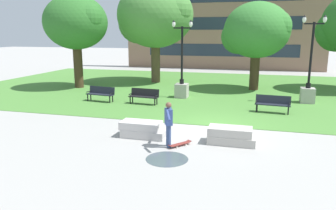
{
  "coord_description": "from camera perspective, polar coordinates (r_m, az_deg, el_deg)",
  "views": [
    {
      "loc": [
        1.74,
        -14.4,
        4.19
      ],
      "look_at": [
        -1.82,
        -1.4,
        1.2
      ],
      "focal_mm": 35.0,
      "sensor_mm": 36.0,
      "label": 1
    }
  ],
  "objects": [
    {
      "name": "ground_plane",
      "position": [
        15.1,
        8.12,
        -3.73
      ],
      "size": [
        140.0,
        140.0,
        0.0
      ],
      "primitive_type": "plane",
      "color": "#A3A09B"
    },
    {
      "name": "grass_lawn",
      "position": [
        24.82,
        11.1,
        2.58
      ],
      "size": [
        40.0,
        20.0,
        0.02
      ],
      "primitive_type": "cube",
      "color": "#4C8438",
      "rests_on": "ground"
    },
    {
      "name": "concrete_block_center",
      "position": [
        13.49,
        -4.41,
        -4.26
      ],
      "size": [
        1.87,
        0.9,
        0.64
      ],
      "color": "#BCB7B2",
      "rests_on": "ground"
    },
    {
      "name": "concrete_block_left",
      "position": [
        12.88,
        10.9,
        -5.28
      ],
      "size": [
        1.8,
        0.9,
        0.64
      ],
      "color": "#B2ADA3",
      "rests_on": "ground"
    },
    {
      "name": "person_skateboarder",
      "position": [
        12.1,
        0.09,
        -2.9
      ],
      "size": [
        0.55,
        1.49,
        1.71
      ],
      "color": "#384C7A",
      "rests_on": "ground"
    },
    {
      "name": "skateboard",
      "position": [
        12.42,
        2.06,
        -6.8
      ],
      "size": [
        0.78,
        0.93,
        0.14
      ],
      "color": "maroon",
      "rests_on": "ground"
    },
    {
      "name": "puddle",
      "position": [
        11.24,
        -0.19,
        -9.37
      ],
      "size": [
        1.45,
        1.45,
        0.01
      ],
      "primitive_type": "cylinder",
      "color": "#47515B",
      "rests_on": "ground"
    },
    {
      "name": "park_bench_near_left",
      "position": [
        20.67,
        -11.63,
        2.08
      ],
      "size": [
        1.85,
        0.75,
        0.9
      ],
      "color": "#1E232D",
      "rests_on": "grass_lawn"
    },
    {
      "name": "park_bench_near_right",
      "position": [
        19.55,
        -4.19,
        1.71
      ],
      "size": [
        1.84,
        0.69,
        0.9
      ],
      "color": "black",
      "rests_on": "grass_lawn"
    },
    {
      "name": "park_bench_far_left",
      "position": [
        18.25,
        17.79,
        0.36
      ],
      "size": [
        1.84,
        0.69,
        0.9
      ],
      "color": "#1E232D",
      "rests_on": "grass_lawn"
    },
    {
      "name": "lamp_post_right",
      "position": [
        21.46,
        23.24,
        3.11
      ],
      "size": [
        1.32,
        0.8,
        5.17
      ],
      "color": "#ADA89E",
      "rests_on": "grass_lawn"
    },
    {
      "name": "lamp_post_left",
      "position": [
        21.39,
        2.41,
        3.99
      ],
      "size": [
        1.32,
        0.8,
        4.95
      ],
      "color": "#ADA89E",
      "rests_on": "grass_lawn"
    },
    {
      "name": "tree_near_left",
      "position": [
        24.96,
        15.06,
        12.33
      ],
      "size": [
        4.94,
        4.71,
        6.35
      ],
      "color": "#42301E",
      "rests_on": "grass_lawn"
    },
    {
      "name": "tree_near_right",
      "position": [
        26.11,
        -15.88,
        13.51
      ],
      "size": [
        4.97,
        4.74,
        6.93
      ],
      "color": "#42301E",
      "rests_on": "grass_lawn"
    },
    {
      "name": "tree_far_left",
      "position": [
        28.03,
        -2.38,
        15.21
      ],
      "size": [
        6.61,
        6.29,
        8.25
      ],
      "color": "brown",
      "rests_on": "grass_lawn"
    },
    {
      "name": "building_facade_distant",
      "position": [
        39.2,
        9.49,
        15.81
      ],
      "size": [
        22.86,
        1.03,
        13.12
      ],
      "color": "#8E6B56",
      "rests_on": "ground"
    }
  ]
}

